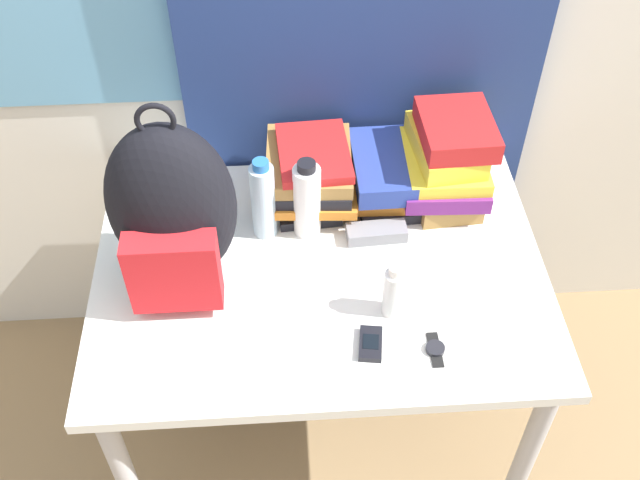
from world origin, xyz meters
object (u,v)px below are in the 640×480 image
object	(u,v)px
sports_bottle	(307,200)
cell_phone	(371,344)
book_stack_right	(446,160)
backpack	(172,212)
water_bottle	(263,200)
wristwatch	(435,349)
book_stack_left	(311,173)
sunscreen_bottle	(393,292)
book_stack_center	(383,176)
sunglasses_case	(377,233)

from	to	relation	value
sports_bottle	cell_phone	distance (m)	0.40
book_stack_right	sports_bottle	distance (m)	0.38
backpack	water_bottle	size ratio (longest dim) A/B	2.13
cell_phone	wristwatch	bearing A→B (deg)	-8.34
book_stack_left	sunscreen_bottle	bearing A→B (deg)	-67.19
sunscreen_bottle	book_stack_right	bearing A→B (deg)	64.57
book_stack_left	cell_phone	xyz separation A→B (m)	(0.10, -0.48, -0.08)
backpack	sports_bottle	xyz separation A→B (m)	(0.30, 0.13, -0.10)
cell_phone	book_stack_center	bearing A→B (deg)	80.17
book_stack_center	sports_bottle	bearing A→B (deg)	-149.50
book_stack_right	water_bottle	bearing A→B (deg)	-166.81
sunscreen_bottle	cell_phone	bearing A→B (deg)	-121.80
cell_phone	wristwatch	xyz separation A→B (m)	(0.14, -0.02, -0.00)
book_stack_right	backpack	bearing A→B (deg)	-159.97
backpack	book_stack_center	xyz separation A→B (m)	(0.51, 0.25, -0.14)
water_bottle	cell_phone	xyz separation A→B (m)	(0.23, -0.37, -0.10)
sports_bottle	sunscreen_bottle	bearing A→B (deg)	-56.62
book_stack_right	water_bottle	distance (m)	0.48
sunglasses_case	cell_phone	bearing A→B (deg)	-98.89
sunscreen_bottle	sunglasses_case	size ratio (longest dim) A/B	0.98
book_stack_left	wristwatch	size ratio (longest dim) A/B	3.01
backpack	sunglasses_case	bearing A→B (deg)	10.95
book_stack_left	sunscreen_bottle	xyz separation A→B (m)	(0.16, -0.39, -0.02)
backpack	sunscreen_bottle	size ratio (longest dim) A/B	3.30
sunscreen_bottle	sunglasses_case	xyz separation A→B (m)	(-0.01, 0.23, -0.05)
sports_bottle	sunglasses_case	size ratio (longest dim) A/B	1.47
backpack	cell_phone	world-z (taller)	backpack
wristwatch	book_stack_right	bearing A→B (deg)	78.54
sports_bottle	sunglasses_case	bearing A→B (deg)	-12.36
book_stack_center	wristwatch	xyz separation A→B (m)	(0.06, -0.51, -0.06)
sports_bottle	cell_phone	world-z (taller)	sports_bottle
book_stack_center	water_bottle	bearing A→B (deg)	-159.38
book_stack_right	sunglasses_case	world-z (taller)	book_stack_right
book_stack_center	book_stack_left	bearing A→B (deg)	-178.26
book_stack_left	sports_bottle	distance (m)	0.12
water_bottle	sunscreen_bottle	size ratio (longest dim) A/B	1.55
book_stack_left	wristwatch	bearing A→B (deg)	-64.12
book_stack_right	sunscreen_bottle	distance (m)	0.43
backpack	cell_phone	size ratio (longest dim) A/B	5.16
backpack	wristwatch	xyz separation A→B (m)	(0.56, -0.26, -0.21)
cell_phone	sunglasses_case	bearing A→B (deg)	81.11
book_stack_right	water_bottle	world-z (taller)	book_stack_right
book_stack_center	wristwatch	distance (m)	0.52
book_stack_center	sunscreen_bottle	xyz separation A→B (m)	(-0.03, -0.39, 0.00)
book_stack_center	water_bottle	xyz separation A→B (m)	(-0.31, -0.12, 0.04)
backpack	book_stack_center	distance (m)	0.58
sunscreen_bottle	sunglasses_case	distance (m)	0.24
book_stack_center	water_bottle	world-z (taller)	water_bottle
book_stack_right	sports_bottle	bearing A→B (deg)	-162.64
sunglasses_case	sunscreen_bottle	bearing A→B (deg)	-88.11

